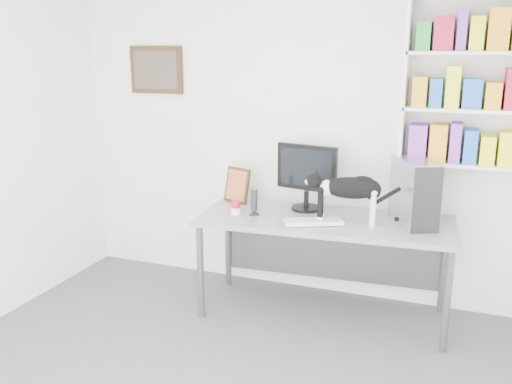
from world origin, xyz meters
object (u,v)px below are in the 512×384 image
(keyboard, at_px, (313,222))
(cat, at_px, (349,200))
(monitor, at_px, (307,177))
(pc_tower, at_px, (414,192))
(speaker, at_px, (254,202))
(leaning_print, at_px, (237,184))
(soup_can, at_px, (236,208))
(bookshelf, at_px, (478,82))
(desk, at_px, (323,267))

(keyboard, height_order, cat, cat)
(monitor, bearing_deg, cat, -24.49)
(pc_tower, height_order, speaker, pc_tower)
(leaning_print, relative_size, soup_can, 2.81)
(pc_tower, height_order, cat, pc_tower)
(keyboard, relative_size, soup_can, 3.99)
(bookshelf, distance_m, keyboard, 1.55)
(speaker, distance_m, cat, 0.75)
(monitor, bearing_deg, bookshelf, 17.02)
(pc_tower, relative_size, leaning_print, 1.61)
(bookshelf, distance_m, speaker, 1.86)
(leaning_print, distance_m, soup_can, 0.39)
(keyboard, bearing_deg, desk, 46.67)
(bookshelf, height_order, desk, bookshelf)
(bookshelf, xyz_separation_m, desk, (-1.01, -0.32, -1.45))
(bookshelf, bearing_deg, pc_tower, -148.93)
(desk, xyz_separation_m, speaker, (-0.55, -0.10, 0.51))
(bookshelf, relative_size, pc_tower, 2.53)
(soup_can, bearing_deg, keyboard, -1.87)
(bookshelf, xyz_separation_m, pc_tower, (-0.36, -0.22, -0.80))
(desk, distance_m, soup_can, 0.84)
(leaning_print, bearing_deg, cat, 3.41)
(keyboard, xyz_separation_m, soup_can, (-0.64, 0.02, 0.04))
(keyboard, bearing_deg, bookshelf, -1.12)
(pc_tower, bearing_deg, desk, 164.07)
(monitor, bearing_deg, keyboard, -55.77)
(desk, height_order, cat, cat)
(desk, relative_size, keyboard, 4.47)
(speaker, xyz_separation_m, leaning_print, (-0.27, 0.31, 0.05))
(pc_tower, height_order, soup_can, pc_tower)
(pc_tower, bearing_deg, speaker, 164.88)
(bookshelf, xyz_separation_m, soup_can, (-1.70, -0.46, -0.99))
(keyboard, bearing_deg, soup_can, 152.55)
(desk, relative_size, monitor, 3.55)
(keyboard, bearing_deg, monitor, 87.87)
(speaker, relative_size, cat, 0.34)
(keyboard, xyz_separation_m, pc_tower, (0.69, 0.26, 0.23))
(desk, xyz_separation_m, keyboard, (-0.05, -0.16, 0.42))
(monitor, distance_m, pc_tower, 0.85)
(pc_tower, bearing_deg, monitor, 149.39)
(desk, xyz_separation_m, monitor, (-0.20, 0.19, 0.68))
(monitor, distance_m, cat, 0.50)
(desk, height_order, pc_tower, pc_tower)
(pc_tower, bearing_deg, soup_can, 165.50)
(leaning_print, bearing_deg, keyboard, -5.71)
(monitor, relative_size, cat, 0.88)
(monitor, xyz_separation_m, leaning_print, (-0.62, 0.03, -0.12))
(monitor, distance_m, leaning_print, 0.63)
(keyboard, relative_size, pc_tower, 0.89)
(monitor, bearing_deg, desk, -31.74)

